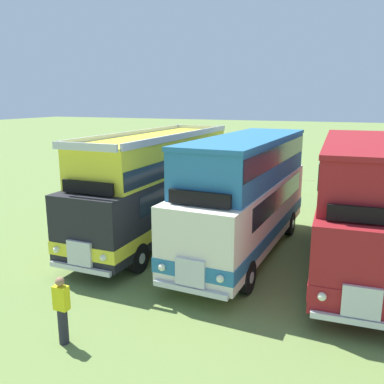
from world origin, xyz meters
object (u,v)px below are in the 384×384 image
bus_first_in_row (159,182)px  bus_third_in_row (359,199)px  bus_second_in_row (246,190)px  marshal_person (62,310)px

bus_first_in_row → bus_third_in_row: bus_first_in_row is taller
bus_first_in_row → bus_second_in_row: 4.02m
bus_third_in_row → marshal_person: bearing=-129.3°
marshal_person → bus_first_in_row: bearing=100.5°
marshal_person → bus_second_in_row: bearing=72.2°
bus_second_in_row → marshal_person: bearing=-107.8°
bus_first_in_row → bus_second_in_row: bearing=-8.4°
marshal_person → bus_third_in_row: bearing=50.7°
bus_third_in_row → bus_first_in_row: bearing=177.1°
bus_first_in_row → bus_third_in_row: size_ratio=1.06×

